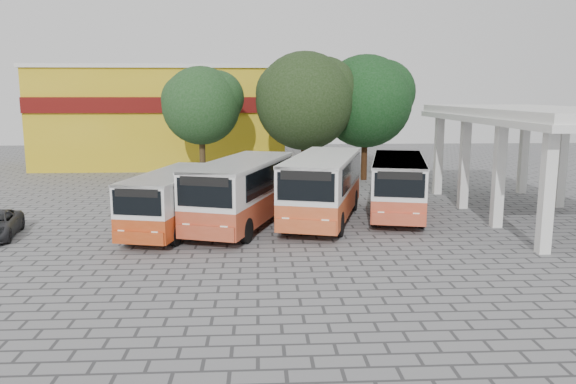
{
  "coord_description": "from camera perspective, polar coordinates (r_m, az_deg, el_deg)",
  "views": [
    {
      "loc": [
        -3.06,
        -22.88,
        6.08
      ],
      "look_at": [
        -1.7,
        3.09,
        1.5
      ],
      "focal_mm": 35.0,
      "sensor_mm": 36.0,
      "label": 1
    }
  ],
  "objects": [
    {
      "name": "shophouse_block",
      "position": [
        49.54,
        -12.33,
        7.54
      ],
      "size": [
        20.4,
        10.4,
        8.3
      ],
      "color": "gold",
      "rests_on": "ground"
    },
    {
      "name": "tree_middle",
      "position": [
        37.77,
        1.83,
        9.55
      ],
      "size": [
        6.84,
        6.52,
        8.84
      ],
      "color": "black",
      "rests_on": "ground"
    },
    {
      "name": "ground",
      "position": [
        23.87,
        4.48,
        -4.8
      ],
      "size": [
        90.0,
        90.0,
        0.0
      ],
      "primitive_type": "plane",
      "color": "slate",
      "rests_on": "ground"
    },
    {
      "name": "bus_centre_left",
      "position": [
        25.77,
        -4.7,
        0.34
      ],
      "size": [
        5.1,
        9.06,
        3.07
      ],
      "rotation": [
        0.0,
        0.0,
        -0.32
      ],
      "color": "#B04225",
      "rests_on": "ground"
    },
    {
      "name": "bus_far_left",
      "position": [
        25.38,
        -11.57,
        -0.54
      ],
      "size": [
        3.83,
        7.71,
        2.64
      ],
      "rotation": [
        0.0,
        0.0,
        -0.23
      ],
      "color": "#B13B11",
      "rests_on": "ground"
    },
    {
      "name": "terminal_shelter",
      "position": [
        30.13,
        23.93,
        6.92
      ],
      "size": [
        6.8,
        15.8,
        5.4
      ],
      "color": "silver",
      "rests_on": "ground"
    },
    {
      "name": "tree_left",
      "position": [
        38.92,
        -8.72,
        8.92
      ],
      "size": [
        5.56,
        5.29,
        7.91
      ],
      "color": "#49371E",
      "rests_on": "ground"
    },
    {
      "name": "bus_centre_right",
      "position": [
        26.84,
        3.59,
        0.86
      ],
      "size": [
        4.95,
        9.3,
        3.17
      ],
      "rotation": [
        0.0,
        0.0,
        -0.28
      ],
      "color": "#C24E23",
      "rests_on": "ground"
    },
    {
      "name": "bus_far_right",
      "position": [
        28.65,
        11.12,
        0.96
      ],
      "size": [
        4.23,
        8.47,
        2.9
      ],
      "rotation": [
        0.0,
        0.0,
        -0.23
      ],
      "color": "#BE4529",
      "rests_on": "ground"
    },
    {
      "name": "tree_right",
      "position": [
        40.04,
        7.99,
        9.42
      ],
      "size": [
        6.77,
        6.45,
        8.76
      ],
      "color": "#39200F",
      "rests_on": "ground"
    }
  ]
}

